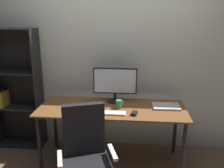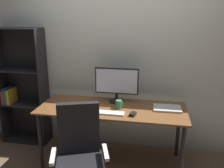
{
  "view_description": "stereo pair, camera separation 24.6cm",
  "coord_description": "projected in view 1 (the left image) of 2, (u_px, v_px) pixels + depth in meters",
  "views": [
    {
      "loc": [
        0.25,
        -2.64,
        1.81
      ],
      "look_at": [
        0.0,
        -0.02,
        1.04
      ],
      "focal_mm": 38.13,
      "sensor_mm": 36.0,
      "label": 1
    },
    {
      "loc": [
        0.49,
        -2.61,
        1.81
      ],
      "look_at": [
        0.0,
        -0.02,
        1.04
      ],
      "focal_mm": 38.13,
      "sensor_mm": 36.0,
      "label": 2
    }
  ],
  "objects": [
    {
      "name": "ground_plane",
      "position": [
        112.0,
        161.0,
        3.06
      ],
      "size": [
        12.0,
        12.0,
        0.0
      ],
      "primitive_type": "plane",
      "color": "brown"
    },
    {
      "name": "back_wall",
      "position": [
        115.0,
        54.0,
        3.18
      ],
      "size": [
        6.4,
        0.1,
        2.6
      ],
      "primitive_type": "cube",
      "color": "beige",
      "rests_on": "ground"
    },
    {
      "name": "mouse",
      "position": [
        134.0,
        113.0,
        2.64
      ],
      "size": [
        0.08,
        0.11,
        0.03
      ],
      "primitive_type": "cube",
      "rotation": [
        0.0,
        0.0,
        -0.26
      ],
      "color": "black",
      "rests_on": "desk"
    },
    {
      "name": "paper_sheet",
      "position": [
        88.0,
        115.0,
        2.64
      ],
      "size": [
        0.24,
        0.32,
        0.0
      ],
      "primitive_type": "cube",
      "rotation": [
        0.0,
        0.0,
        -0.11
      ],
      "color": "white",
      "rests_on": "desk"
    },
    {
      "name": "office_chair",
      "position": [
        86.0,
        164.0,
        2.24
      ],
      "size": [
        0.58,
        0.57,
        1.01
      ],
      "rotation": [
        0.0,
        0.0,
        0.33
      ],
      "color": "silver",
      "rests_on": "ground"
    },
    {
      "name": "keyboard",
      "position": [
        113.0,
        113.0,
        2.66
      ],
      "size": [
        0.29,
        0.11,
        0.02
      ],
      "primitive_type": "cube",
      "rotation": [
        0.0,
        0.0,
        -0.02
      ],
      "color": "#B7BABC",
      "rests_on": "desk"
    },
    {
      "name": "monitor",
      "position": [
        115.0,
        83.0,
        2.97
      ],
      "size": [
        0.55,
        0.2,
        0.44
      ],
      "color": "black",
      "rests_on": "desk"
    },
    {
      "name": "coffee_mug",
      "position": [
        119.0,
        104.0,
        2.81
      ],
      "size": [
        0.09,
        0.08,
        0.1
      ],
      "color": "#387F51",
      "rests_on": "desk"
    },
    {
      "name": "laptop",
      "position": [
        166.0,
        106.0,
        2.85
      ],
      "size": [
        0.33,
        0.24,
        0.02
      ],
      "primitive_type": "cube",
      "rotation": [
        0.0,
        0.0,
        0.03
      ],
      "color": "#B7BABC",
      "rests_on": "desk"
    },
    {
      "name": "bookshelf",
      "position": [
        16.0,
        90.0,
        3.28
      ],
      "size": [
        0.66,
        0.28,
        1.65
      ],
      "color": "black",
      "rests_on": "ground"
    },
    {
      "name": "desk",
      "position": [
        112.0,
        114.0,
        2.87
      ],
      "size": [
        1.76,
        0.68,
        0.74
      ],
      "color": "brown",
      "rests_on": "ground"
    }
  ]
}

